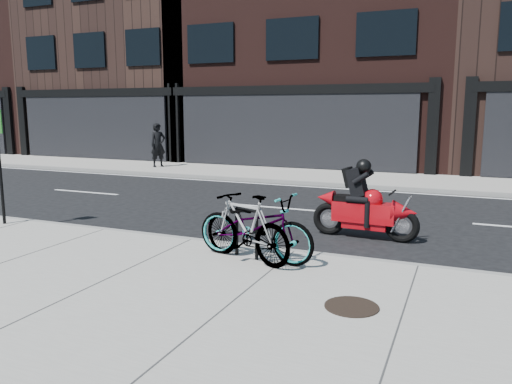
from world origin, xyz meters
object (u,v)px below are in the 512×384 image
at_px(bicycle_front, 255,226).
at_px(motorcycle, 369,207).
at_px(bike_rack, 247,228).
at_px(manhole_cover, 352,307).
at_px(pedestrian, 158,145).
at_px(bicycle_rear, 246,227).

relative_size(bicycle_front, motorcycle, 0.98).
distance_m(bike_rack, bicycle_front, 0.19).
bearing_deg(manhole_cover, pedestrian, 132.21).
distance_m(bicycle_rear, manhole_cover, 2.35).
height_order(bicycle_rear, motorcycle, motorcycle).
height_order(bicycle_rear, pedestrian, pedestrian).
bearing_deg(pedestrian, bicycle_front, -110.51).
distance_m(bicycle_rear, pedestrian, 13.48).
relative_size(motorcycle, pedestrian, 1.17).
bearing_deg(bike_rack, manhole_cover, -34.81).
distance_m(bike_rack, motorcycle, 2.86).
bearing_deg(pedestrian, manhole_cover, -108.54).
relative_size(bike_rack, bicycle_front, 0.40).
bearing_deg(bicycle_rear, bicycle_front, 163.54).
height_order(bike_rack, pedestrian, pedestrian).
xyz_separation_m(bike_rack, motorcycle, (1.52, 2.42, 0.03)).
distance_m(bike_rack, pedestrian, 13.30).
bearing_deg(motorcycle, bike_rack, -119.07).
xyz_separation_m(bicycle_rear, manhole_cover, (1.94, -1.22, -0.53)).
bearing_deg(bicycle_front, manhole_cover, -119.18).
bearing_deg(bicycle_rear, manhole_cover, 78.24).
height_order(motorcycle, pedestrian, pedestrian).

